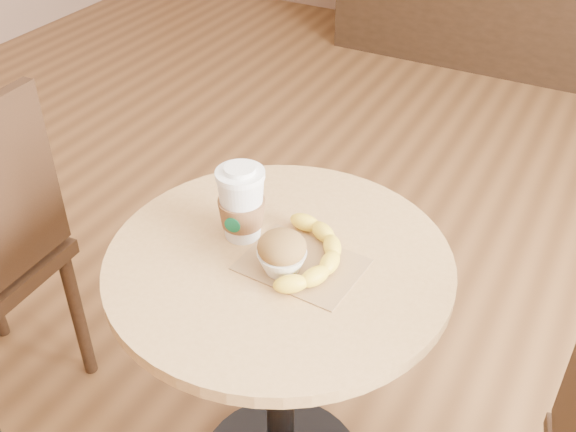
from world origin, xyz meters
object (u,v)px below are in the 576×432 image
(coffee_cup, at_px, (242,205))
(banana, at_px, (307,254))
(cafe_table, at_px, (280,327))
(muffin, at_px, (282,253))

(coffee_cup, relative_size, banana, 0.66)
(cafe_table, bearing_deg, coffee_cup, 164.10)
(muffin, relative_size, banana, 0.39)
(banana, bearing_deg, coffee_cup, 159.19)
(cafe_table, xyz_separation_m, banana, (0.06, 0.01, 0.23))
(muffin, bearing_deg, coffee_cup, 153.70)
(muffin, height_order, banana, muffin)
(coffee_cup, bearing_deg, cafe_table, -24.55)
(coffee_cup, height_order, banana, coffee_cup)
(coffee_cup, bearing_deg, banana, -15.03)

